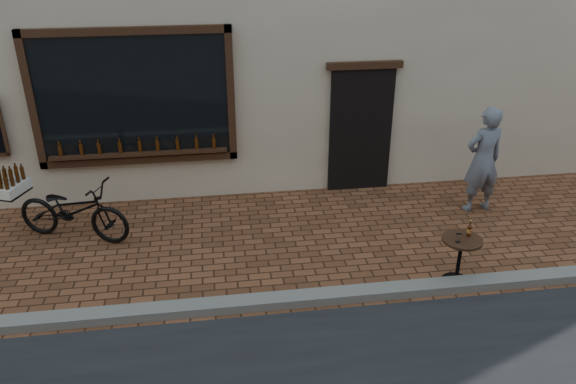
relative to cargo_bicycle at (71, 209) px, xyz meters
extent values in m
plane|color=#532E1B|center=(2.88, -2.32, -0.49)|extent=(90.00, 90.00, 0.00)
cube|color=slate|center=(2.88, -2.12, -0.43)|extent=(90.00, 0.25, 0.12)
cube|color=black|center=(0.98, 1.13, 1.36)|extent=(3.00, 0.06, 2.00)
cube|color=black|center=(0.98, 1.11, 2.42)|extent=(3.24, 0.10, 0.12)
cube|color=black|center=(0.98, 1.11, 0.30)|extent=(3.24, 0.10, 0.12)
cube|color=black|center=(-0.58, 1.11, 1.36)|extent=(0.12, 0.10, 2.24)
cube|color=black|center=(2.54, 1.11, 1.36)|extent=(0.12, 0.10, 2.24)
cube|color=black|center=(0.98, 1.06, 0.43)|extent=(2.90, 0.16, 0.05)
cube|color=black|center=(4.78, 1.14, 0.61)|extent=(1.10, 0.10, 2.20)
cube|color=black|center=(4.78, 1.11, 1.77)|extent=(1.30, 0.10, 0.12)
cylinder|color=#3D1C07|center=(-0.27, 1.06, 0.55)|extent=(0.06, 0.06, 0.19)
cylinder|color=#3D1C07|center=(0.04, 1.06, 0.55)|extent=(0.06, 0.06, 0.19)
cylinder|color=#3D1C07|center=(0.35, 1.06, 0.55)|extent=(0.06, 0.06, 0.19)
cylinder|color=#3D1C07|center=(0.66, 1.06, 0.55)|extent=(0.06, 0.06, 0.19)
cylinder|color=#3D1C07|center=(0.98, 1.06, 0.55)|extent=(0.06, 0.06, 0.19)
cylinder|color=#3D1C07|center=(1.29, 1.06, 0.55)|extent=(0.06, 0.06, 0.19)
cylinder|color=#3D1C07|center=(1.60, 1.06, 0.55)|extent=(0.06, 0.06, 0.19)
cylinder|color=#3D1C07|center=(1.91, 1.06, 0.55)|extent=(0.06, 0.06, 0.19)
cylinder|color=#3D1C07|center=(2.23, 1.06, 0.55)|extent=(0.06, 0.06, 0.19)
imported|color=black|center=(0.04, -0.01, -0.01)|extent=(1.92, 1.24, 0.95)
cube|color=black|center=(-0.90, 0.35, 0.17)|extent=(0.52, 0.60, 0.03)
cube|color=white|center=(-0.90, 0.35, 0.26)|extent=(0.53, 0.62, 0.15)
cylinder|color=#3D1C07|center=(-0.87, 0.13, 0.43)|extent=(0.06, 0.06, 0.20)
cylinder|color=#3D1C07|center=(-0.97, 0.17, 0.43)|extent=(0.06, 0.06, 0.20)
cylinder|color=#3D1C07|center=(-0.83, 0.25, 0.43)|extent=(0.06, 0.06, 0.20)
cylinder|color=#3D1C07|center=(-0.93, 0.29, 0.43)|extent=(0.06, 0.06, 0.20)
cylinder|color=#3D1C07|center=(-0.78, 0.37, 0.43)|extent=(0.06, 0.06, 0.20)
cylinder|color=#3D1C07|center=(-0.88, 0.41, 0.43)|extent=(0.06, 0.06, 0.20)
cylinder|color=#3D1C07|center=(-0.98, 0.45, 0.43)|extent=(0.06, 0.06, 0.20)
cylinder|color=#3D1C07|center=(-0.73, 0.49, 0.43)|extent=(0.06, 0.06, 0.20)
cylinder|color=#3D1C07|center=(-0.83, 0.53, 0.43)|extent=(0.06, 0.06, 0.20)
cylinder|color=black|center=(5.35, -1.97, -0.48)|extent=(0.39, 0.39, 0.03)
cylinder|color=black|center=(5.35, -1.97, -0.15)|extent=(0.05, 0.05, 0.62)
cylinder|color=black|center=(5.35, -1.97, 0.17)|extent=(0.53, 0.53, 0.04)
cylinder|color=gold|center=(5.45, -1.92, 0.27)|extent=(0.06, 0.06, 0.05)
cylinder|color=white|center=(5.26, -2.03, 0.25)|extent=(0.07, 0.07, 0.11)
imported|color=slate|center=(6.55, 0.01, 0.41)|extent=(0.71, 0.52, 1.80)
camera|label=1|loc=(2.19, -7.91, 3.94)|focal=35.00mm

